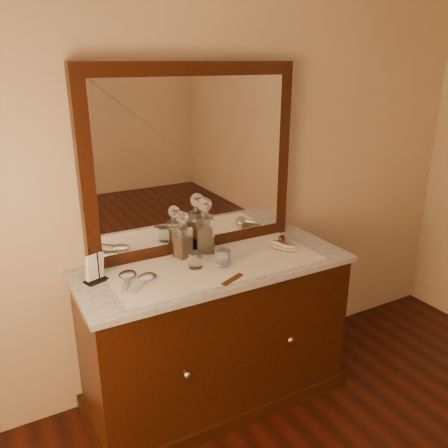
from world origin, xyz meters
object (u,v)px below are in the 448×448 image
(napkin_rack, at_px, (95,269))
(decanter_right, at_px, (205,231))
(brush_near, at_px, (283,245))
(hand_mirror_inner, at_px, (145,279))
(dresser_cabinet, at_px, (215,335))
(mirror_frame, at_px, (193,161))
(decanter_left, at_px, (183,239))
(pin_dish, at_px, (223,262))
(comb, at_px, (232,279))
(brush_far, at_px, (284,242))
(hand_mirror_outer, at_px, (127,276))

(napkin_rack, distance_m, decanter_right, 0.63)
(brush_near, relative_size, hand_mirror_inner, 0.87)
(dresser_cabinet, relative_size, brush_near, 8.16)
(mirror_frame, distance_m, decanter_left, 0.42)
(decanter_right, relative_size, brush_near, 1.81)
(pin_dish, relative_size, hand_mirror_inner, 0.45)
(comb, distance_m, napkin_rack, 0.66)
(brush_far, bearing_deg, comb, -153.29)
(decanter_left, bearing_deg, mirror_frame, 39.59)
(brush_near, xyz_separation_m, brush_far, (0.04, 0.04, -0.00))
(pin_dish, height_order, decanter_right, decanter_right)
(decanter_left, bearing_deg, hand_mirror_outer, -162.78)
(hand_mirror_inner, bearing_deg, mirror_frame, 34.53)
(hand_mirror_inner, bearing_deg, decanter_right, 23.86)
(comb, height_order, decanter_left, decanter_left)
(napkin_rack, bearing_deg, decanter_left, 6.92)
(dresser_cabinet, bearing_deg, decanter_right, 81.53)
(dresser_cabinet, relative_size, decanter_right, 4.51)
(decanter_right, bearing_deg, comb, -96.63)
(decanter_left, relative_size, brush_far, 1.51)
(comb, xyz_separation_m, decanter_left, (-0.09, 0.37, 0.10))
(hand_mirror_outer, bearing_deg, decanter_right, 13.50)
(decanter_right, xyz_separation_m, brush_far, (0.44, -0.14, -0.10))
(decanter_right, relative_size, hand_mirror_outer, 1.37)
(brush_far, bearing_deg, decanter_right, 162.13)
(dresser_cabinet, relative_size, brush_far, 8.21)
(comb, bearing_deg, brush_far, 2.39)
(comb, distance_m, decanter_left, 0.40)
(comb, xyz_separation_m, brush_far, (0.48, 0.24, 0.02))
(dresser_cabinet, relative_size, hand_mirror_outer, 6.17)
(pin_dish, distance_m, napkin_rack, 0.64)
(napkin_rack, height_order, brush_near, napkin_rack)
(pin_dish, bearing_deg, dresser_cabinet, 130.35)
(mirror_frame, distance_m, comb, 0.68)
(dresser_cabinet, bearing_deg, pin_dish, -49.65)
(pin_dish, distance_m, comb, 0.19)
(comb, height_order, napkin_rack, napkin_rack)
(brush_near, xyz_separation_m, hand_mirror_outer, (-0.88, 0.07, -0.01))
(dresser_cabinet, height_order, hand_mirror_inner, hand_mirror_inner)
(brush_near, bearing_deg, hand_mirror_inner, -179.96)
(mirror_frame, distance_m, napkin_rack, 0.76)
(comb, height_order, hand_mirror_outer, hand_mirror_outer)
(pin_dish, relative_size, napkin_rack, 0.55)
(napkin_rack, distance_m, brush_far, 1.06)
(pin_dish, height_order, napkin_rack, napkin_rack)
(dresser_cabinet, bearing_deg, brush_near, -3.05)
(pin_dish, xyz_separation_m, brush_near, (0.39, 0.01, 0.01))
(hand_mirror_outer, bearing_deg, comb, -31.28)
(napkin_rack, xyz_separation_m, decanter_left, (0.48, 0.06, 0.04))
(dresser_cabinet, xyz_separation_m, decanter_left, (-0.11, 0.15, 0.54))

